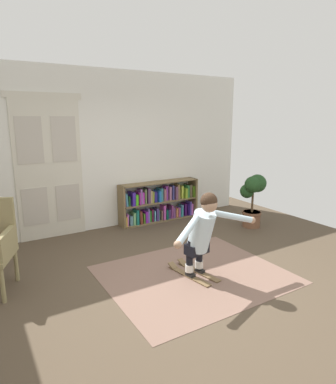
{
  "coord_description": "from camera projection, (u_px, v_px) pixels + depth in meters",
  "views": [
    {
      "loc": [
        -2.19,
        -3.21,
        2.05
      ],
      "look_at": [
        0.11,
        0.57,
        1.05
      ],
      "focal_mm": 30.88,
      "sensor_mm": 36.0,
      "label": 1
    }
  ],
  "objects": [
    {
      "name": "ground_plane",
      "position": [
        184.0,
        281.0,
        4.24
      ],
      "size": [
        7.2,
        7.2,
        0.0
      ],
      "primitive_type": "plane",
      "color": "#4E4030"
    },
    {
      "name": "back_wall",
      "position": [
        106.0,
        151.0,
        6.09
      ],
      "size": [
        6.0,
        0.1,
        2.9
      ],
      "primitive_type": "cube",
      "color": "silver",
      "rests_on": "ground"
    },
    {
      "name": "double_door",
      "position": [
        49.0,
        167.0,
        5.56
      ],
      "size": [
        1.22,
        0.05,
        2.45
      ],
      "color": "beige",
      "rests_on": "ground"
    },
    {
      "name": "rug",
      "position": [
        194.0,
        274.0,
        4.41
      ],
      "size": [
        2.32,
        1.94,
        0.01
      ],
      "primitive_type": "cube",
      "color": "#7D5F51",
      "rests_on": "ground"
    },
    {
      "name": "bookshelf",
      "position": [
        160.0,
        203.0,
        6.66
      ],
      "size": [
        1.69,
        0.3,
        0.8
      ],
      "color": "brown",
      "rests_on": "ground"
    },
    {
      "name": "potted_plant",
      "position": [
        253.0,
        195.0,
        6.21
      ],
      "size": [
        0.44,
        0.43,
        1.02
      ],
      "color": "brown",
      "rests_on": "ground"
    },
    {
      "name": "skis_pair",
      "position": [
        193.0,
        272.0,
        4.42
      ],
      "size": [
        0.39,
        0.78,
        0.07
      ],
      "color": "brown",
      "rests_on": "rug"
    },
    {
      "name": "person_skier",
      "position": [
        203.0,
        230.0,
        4.16
      ],
      "size": [
        1.41,
        0.67,
        1.09
      ],
      "color": "white",
      "rests_on": "skis_pair"
    }
  ]
}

